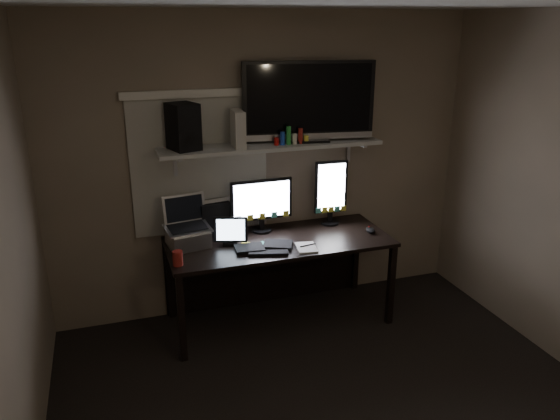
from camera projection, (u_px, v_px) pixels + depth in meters
name	position (u px, v px, depth m)	size (l,w,h in m)	color
ceiling	(373.00, 0.00, 2.55)	(3.60, 3.60, 0.00)	silver
back_wall	(265.00, 166.00, 4.58)	(3.60, 3.60, 0.00)	#685B4A
window_blinds	(200.00, 166.00, 4.39)	(1.10, 0.02, 1.10)	beige
desk	(275.00, 254.00, 4.58)	(1.80, 0.75, 0.73)	black
wall_shelf	(271.00, 146.00, 4.35)	(1.80, 0.35, 0.03)	#AFB0AB
monitor_landscape	(262.00, 205.00, 4.52)	(0.52, 0.06, 0.46)	black
monitor_portrait	(331.00, 192.00, 4.67)	(0.29, 0.05, 0.57)	black
keyboard	(264.00, 247.00, 4.24)	(0.46, 0.18, 0.03)	black
mouse	(370.00, 230.00, 4.56)	(0.07, 0.11, 0.04)	black
notepad	(306.00, 247.00, 4.25)	(0.15, 0.21, 0.01)	beige
tablet	(230.00, 231.00, 4.28)	(0.27, 0.11, 0.23)	black
file_sorter	(214.00, 218.00, 4.46)	(0.24, 0.11, 0.31)	black
laptop	(187.00, 224.00, 4.22)	(0.34, 0.28, 0.39)	#A9A9AD
cup	(178.00, 258.00, 3.94)	(0.08, 0.08, 0.11)	maroon
sticky_notes	(262.00, 246.00, 4.29)	(0.27, 0.20, 0.00)	yellow
tv	(309.00, 102.00, 4.33)	(1.06, 0.19, 0.64)	black
game_console	(238.00, 129.00, 4.19)	(0.07, 0.24, 0.28)	beige
speaker	(183.00, 127.00, 4.09)	(0.19, 0.23, 0.35)	black
bottles	(292.00, 135.00, 4.30)	(0.23, 0.05, 0.15)	#A50F0C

